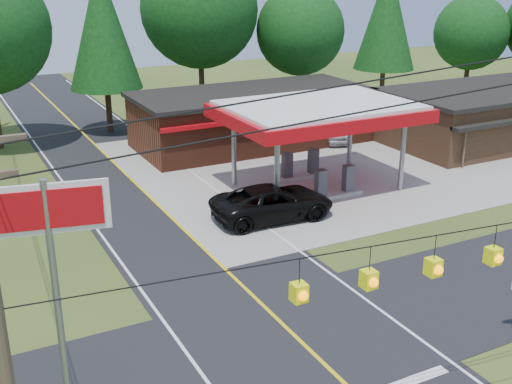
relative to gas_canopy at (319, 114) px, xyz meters
name	(u,v)px	position (x,y,z in m)	size (l,w,h in m)	color
ground	(298,340)	(-9.00, -13.00, -4.27)	(120.00, 120.00, 0.00)	#354C1A
main_highway	(298,339)	(-9.00, -13.00, -4.26)	(8.00, 120.00, 0.02)	black
cross_road	(298,339)	(-9.00, -13.00, -4.25)	(70.00, 7.00, 0.02)	black
lane_center_yellow	(298,339)	(-9.00, -13.00, -4.24)	(0.15, 110.00, 0.00)	yellow
gas_canopy	(319,114)	(0.00, 0.00, 0.00)	(10.60, 7.40, 4.88)	gray
convenience_store	(252,117)	(1.00, 9.98, -2.35)	(16.40, 7.55, 3.80)	#5D2B1A
utility_pole_near_left	(3,362)	(-18.50, -18.00, 0.93)	(1.80, 0.30, 10.00)	#473828
overhead_beacons	(404,244)	(-10.00, -19.00, 1.95)	(17.04, 2.04, 1.03)	black
treeline_backdrop	(113,42)	(-8.18, 11.01, 3.22)	(70.27, 51.59, 13.30)	#332316
suv_car	(273,203)	(-4.50, -3.00, -3.41)	(6.17, 6.17, 1.72)	black
sedan_car	(333,130)	(6.49, 8.00, -3.50)	(4.49, 4.49, 1.53)	silver
big_stop_sign	(52,256)	(-17.00, -15.01, 1.50)	(2.80, 0.66, 7.64)	gray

